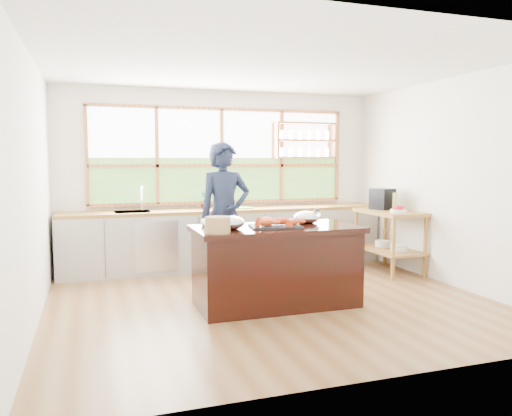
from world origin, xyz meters
name	(u,v)px	position (x,y,z in m)	size (l,w,h in m)	color
ground_plane	(270,300)	(0.00, 0.00, 0.00)	(5.00, 5.00, 0.00)	olive
room_shell	(258,151)	(0.02, 0.51, 1.75)	(5.02, 4.52, 2.71)	white
back_counter	(226,238)	(-0.02, 1.94, 0.45)	(4.90, 0.63, 0.90)	#AEABA3
right_shelf_unit	(390,231)	(2.19, 0.89, 0.60)	(0.62, 1.10, 0.90)	#A57231
island	(276,266)	(0.00, -0.20, 0.45)	(1.85, 0.90, 0.90)	black
cook	(225,216)	(-0.34, 0.75, 0.93)	(0.68, 0.45, 1.86)	#171F37
potted_plant	(203,200)	(-0.35, 2.00, 1.04)	(0.15, 0.10, 0.28)	slate
cutting_board	(238,208)	(0.18, 1.94, 0.91)	(0.40, 0.30, 0.01)	#54B444
espresso_machine	(382,199)	(2.19, 1.10, 1.06)	(0.27, 0.29, 0.31)	black
wine_bottle	(395,202)	(2.24, 0.85, 1.03)	(0.07, 0.07, 0.27)	#97AF53
fruit_bowl	(398,209)	(2.14, 0.61, 0.95)	(0.22, 0.22, 0.11)	white
slate_board	(275,226)	(-0.03, -0.25, 0.91)	(0.55, 0.40, 0.02)	black
lobster_pile	(277,222)	(-0.01, -0.25, 0.96)	(0.52, 0.44, 0.08)	red
mixing_bowl_left	(230,223)	(-0.55, -0.24, 0.97)	(0.33, 0.33, 0.16)	silver
mixing_bowl_right	(306,217)	(0.44, -0.02, 0.96)	(0.31, 0.31, 0.15)	silver
wine_glass	(317,214)	(0.35, -0.51, 1.06)	(0.08, 0.08, 0.22)	silver
wicker_basket	(218,225)	(-0.74, -0.48, 0.98)	(0.26, 0.26, 0.16)	#9E7549
parchment_roll	(207,223)	(-0.74, 0.00, 0.94)	(0.08, 0.08, 0.30)	white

